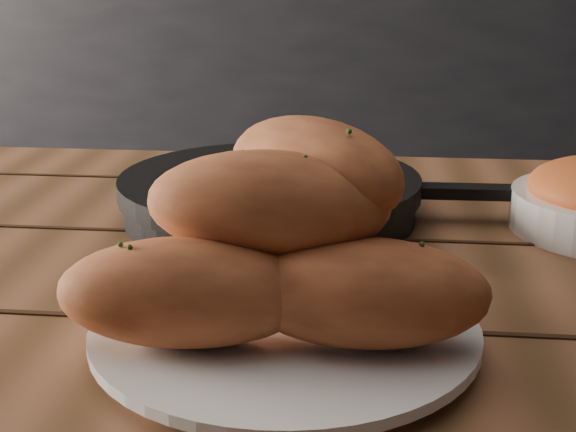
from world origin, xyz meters
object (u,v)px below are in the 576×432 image
object	(u,v)px
table	(294,377)
skillet	(272,195)
bread_rolls	(283,241)
plate	(285,333)

from	to	relation	value
table	skillet	size ratio (longest dim) A/B	3.18
bread_rolls	plate	bearing A→B (deg)	-62.93
plate	table	bearing A→B (deg)	92.62
plate	skillet	size ratio (longest dim) A/B	0.60
skillet	bread_rolls	bearing A→B (deg)	-81.30
bread_rolls	skillet	size ratio (longest dim) A/B	0.63
table	plate	world-z (taller)	plate
table	bread_rolls	distance (m)	0.22
table	plate	bearing A→B (deg)	-87.38
table	skillet	distance (m)	0.21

